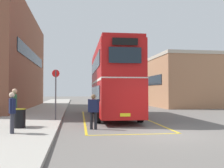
% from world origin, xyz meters
% --- Properties ---
extents(ground_plane, '(135.60, 135.60, 0.00)m').
position_xyz_m(ground_plane, '(0.00, 14.40, 0.00)').
color(ground_plane, '#66605B').
extents(sidewalk_left, '(4.00, 57.60, 0.14)m').
position_xyz_m(sidewalk_left, '(-6.50, 16.80, 0.07)').
color(sidewalk_left, '#A39E93').
rests_on(sidewalk_left, ground).
extents(brick_building_left, '(5.34, 19.58, 9.89)m').
position_xyz_m(brick_building_left, '(-10.74, 17.49, 4.94)').
color(brick_building_left, brown).
rests_on(brick_building_left, ground).
extents(depot_building_right, '(6.84, 15.87, 5.98)m').
position_xyz_m(depot_building_right, '(8.86, 21.93, 2.99)').
color(depot_building_right, '#AD7A56').
rests_on(depot_building_right, ground).
extents(double_decker_bus, '(2.89, 10.46, 4.75)m').
position_xyz_m(double_decker_bus, '(-1.14, 7.41, 2.51)').
color(double_decker_bus, black).
rests_on(double_decker_bus, ground).
extents(single_deck_bus, '(2.84, 9.40, 3.02)m').
position_xyz_m(single_deck_bus, '(2.62, 27.76, 1.64)').
color(single_deck_bus, black).
rests_on(single_deck_bus, ground).
extents(pedestrian_boarding, '(0.52, 0.38, 1.66)m').
position_xyz_m(pedestrian_boarding, '(-2.86, 1.87, 0.96)').
color(pedestrian_boarding, black).
rests_on(pedestrian_boarding, ground).
extents(pedestrian_waiting_near, '(0.27, 0.59, 1.78)m').
position_xyz_m(pedestrian_waiting_near, '(-6.59, 2.50, 1.18)').
color(pedestrian_waiting_near, '#2D2D38').
rests_on(pedestrian_waiting_near, sidewalk_left).
extents(pedestrian_waiting_far, '(0.35, 0.52, 1.62)m').
position_xyz_m(pedestrian_waiting_far, '(-6.19, 0.35, 1.07)').
color(pedestrian_waiting_far, '#2D2D38').
rests_on(pedestrian_waiting_far, sidewalk_left).
extents(litter_bin, '(0.54, 0.54, 0.87)m').
position_xyz_m(litter_bin, '(-6.21, 1.91, 0.58)').
color(litter_bin, black).
rests_on(litter_bin, sidewalk_left).
extents(bus_stop_sign, '(0.43, 0.14, 2.93)m').
position_xyz_m(bus_stop_sign, '(-4.84, 5.14, 1.89)').
color(bus_stop_sign, '#4C4C51').
rests_on(bus_stop_sign, sidewalk_left).
extents(bay_marking_yellow, '(4.37, 12.49, 0.01)m').
position_xyz_m(bay_marking_yellow, '(-1.16, 5.50, 0.00)').
color(bay_marking_yellow, gold).
rests_on(bay_marking_yellow, ground).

